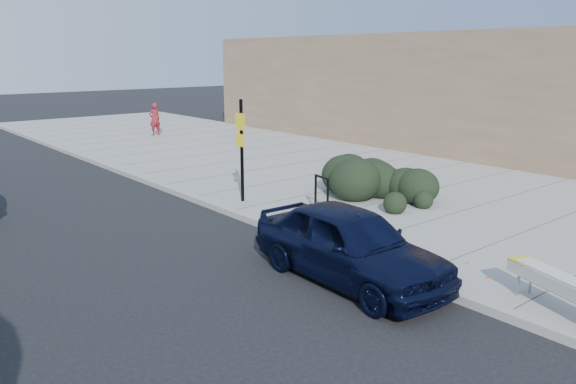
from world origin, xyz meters
The scene contains 10 objects.
ground centered at (0.00, 0.00, 0.00)m, with size 120.00×120.00×0.00m, color black.
sidewalk_near centered at (5.60, 5.00, 0.07)m, with size 11.20×50.00×0.15m, color gray.
curb_near centered at (0.00, 5.00, 0.08)m, with size 0.22×50.00×0.17m, color #9E9E99.
building_near centered at (14.00, 3.00, 2.65)m, with size 6.00×36.00×5.00m, color brown.
bench centered at (0.60, -4.52, 0.64)m, with size 1.06×2.07×0.62m.
bike_rack centered at (1.72, 2.34, 0.74)m, with size 0.19×0.66×0.98m.
sign_post centered at (0.78, 4.64, 1.78)m, with size 0.14×0.33×2.89m.
hedge centered at (4.00, 2.58, 0.82)m, with size 1.79×3.58×1.34m, color black.
sedan_navy centered at (-0.80, -1.14, 0.73)m, with size 1.73×4.31×1.47m, color black.
pedestrian centered at (5.19, 18.73, 0.98)m, with size 0.61×0.40×1.67m, color maroon.
Camera 1 is at (-8.17, -8.16, 4.22)m, focal length 35.00 mm.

